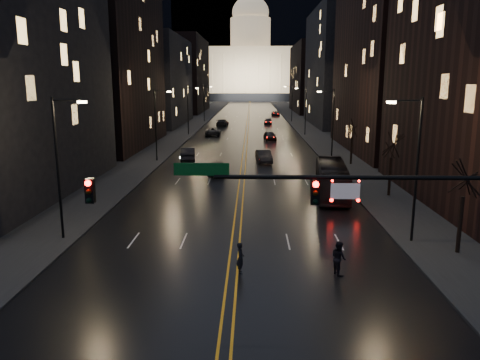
# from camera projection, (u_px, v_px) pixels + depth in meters

# --- Properties ---
(ground) EXTENTS (900.00, 900.00, 0.00)m
(ground) POSITION_uv_depth(u_px,v_px,m) (228.00, 320.00, 19.75)
(ground) COLOR black
(ground) RESTS_ON ground
(road) EXTENTS (20.00, 320.00, 0.02)m
(road) POSITION_uv_depth(u_px,v_px,m) (249.00, 114.00, 146.93)
(road) COLOR black
(road) RESTS_ON ground
(sidewalk_left) EXTENTS (8.00, 320.00, 0.16)m
(sidewalk_left) POSITION_uv_depth(u_px,v_px,m) (204.00, 114.00, 147.26)
(sidewalk_left) COLOR black
(sidewalk_left) RESTS_ON ground
(sidewalk_right) EXTENTS (8.00, 320.00, 0.16)m
(sidewalk_right) POSITION_uv_depth(u_px,v_px,m) (293.00, 114.00, 146.57)
(sidewalk_right) COLOR black
(sidewalk_right) RESTS_ON ground
(center_line) EXTENTS (0.62, 320.00, 0.01)m
(center_line) POSITION_uv_depth(u_px,v_px,m) (249.00, 114.00, 146.92)
(center_line) COLOR orange
(center_line) RESTS_ON road
(building_left_mid) EXTENTS (12.00, 30.00, 28.00)m
(building_left_mid) POSITION_uv_depth(u_px,v_px,m) (106.00, 54.00, 70.21)
(building_left_mid) COLOR black
(building_left_mid) RESTS_ON ground
(building_left_far) EXTENTS (12.00, 34.00, 20.00)m
(building_left_far) POSITION_uv_depth(u_px,v_px,m) (157.00, 81.00, 108.21)
(building_left_far) COLOR black
(building_left_far) RESTS_ON ground
(building_left_dist) EXTENTS (12.00, 40.00, 24.00)m
(building_left_dist) POSITION_uv_depth(u_px,v_px,m) (186.00, 75.00, 154.76)
(building_left_dist) COLOR black
(building_left_dist) RESTS_ON ground
(building_right_tall) EXTENTS (12.00, 30.00, 38.00)m
(building_right_tall) POSITION_uv_depth(u_px,v_px,m) (398.00, 14.00, 64.24)
(building_right_tall) COLOR black
(building_right_tall) RESTS_ON ground
(building_right_mid) EXTENTS (12.00, 34.00, 26.00)m
(building_right_mid) POSITION_uv_depth(u_px,v_px,m) (340.00, 68.00, 106.56)
(building_right_mid) COLOR black
(building_right_mid) RESTS_ON ground
(building_right_dist) EXTENTS (12.00, 40.00, 22.00)m
(building_right_dist) POSITION_uv_depth(u_px,v_px,m) (313.00, 78.00, 153.93)
(building_right_dist) COLOR black
(building_right_dist) RESTS_ON ground
(mountain_ridge) EXTENTS (520.00, 60.00, 130.00)m
(mountain_ridge) POSITION_uv_depth(u_px,v_px,m) (301.00, 12.00, 377.14)
(mountain_ridge) COLOR black
(mountain_ridge) RESTS_ON ground
(capitol) EXTENTS (90.00, 50.00, 58.50)m
(capitol) POSITION_uv_depth(u_px,v_px,m) (250.00, 69.00, 260.79)
(capitol) COLOR black
(capitol) RESTS_ON ground
(traffic_signal) EXTENTS (17.29, 0.45, 7.00)m
(traffic_signal) POSITION_uv_depth(u_px,v_px,m) (375.00, 205.00, 18.55)
(traffic_signal) COLOR black
(traffic_signal) RESTS_ON ground
(streetlamp_right_near) EXTENTS (2.13, 0.25, 9.00)m
(streetlamp_right_near) POSITION_uv_depth(u_px,v_px,m) (414.00, 163.00, 28.22)
(streetlamp_right_near) COLOR black
(streetlamp_right_near) RESTS_ON ground
(streetlamp_left_near) EXTENTS (2.13, 0.25, 9.00)m
(streetlamp_left_near) POSITION_uv_depth(u_px,v_px,m) (60.00, 161.00, 28.75)
(streetlamp_left_near) COLOR black
(streetlamp_left_near) RESTS_ON ground
(streetlamp_right_mid) EXTENTS (2.13, 0.25, 9.00)m
(streetlamp_right_mid) POSITION_uv_depth(u_px,v_px,m) (331.00, 122.00, 57.57)
(streetlamp_right_mid) COLOR black
(streetlamp_right_mid) RESTS_ON ground
(streetlamp_left_mid) EXTENTS (2.13, 0.25, 9.00)m
(streetlamp_left_mid) POSITION_uv_depth(u_px,v_px,m) (157.00, 121.00, 58.10)
(streetlamp_left_mid) COLOR black
(streetlamp_left_mid) RESTS_ON ground
(streetlamp_right_far) EXTENTS (2.13, 0.25, 9.00)m
(streetlamp_right_far) POSITION_uv_depth(u_px,v_px,m) (305.00, 108.00, 86.92)
(streetlamp_right_far) COLOR black
(streetlamp_right_far) RESTS_ON ground
(streetlamp_left_far) EXTENTS (2.13, 0.25, 9.00)m
(streetlamp_left_far) POSITION_uv_depth(u_px,v_px,m) (189.00, 108.00, 87.45)
(streetlamp_left_far) COLOR black
(streetlamp_left_far) RESTS_ON ground
(streetlamp_right_dist) EXTENTS (2.13, 0.25, 9.00)m
(streetlamp_right_dist) POSITION_uv_depth(u_px,v_px,m) (291.00, 102.00, 116.27)
(streetlamp_right_dist) COLOR black
(streetlamp_right_dist) RESTS_ON ground
(streetlamp_left_dist) EXTENTS (2.13, 0.25, 9.00)m
(streetlamp_left_dist) POSITION_uv_depth(u_px,v_px,m) (205.00, 101.00, 116.80)
(streetlamp_left_dist) COLOR black
(streetlamp_left_dist) RESTS_ON ground
(tree_right_near) EXTENTS (2.40, 2.40, 6.65)m
(tree_right_near) POSITION_uv_depth(u_px,v_px,m) (465.00, 179.00, 26.33)
(tree_right_near) COLOR black
(tree_right_near) RESTS_ON ground
(tree_right_mid) EXTENTS (2.40, 2.40, 6.65)m
(tree_right_mid) POSITION_uv_depth(u_px,v_px,m) (392.00, 146.00, 40.03)
(tree_right_mid) COLOR black
(tree_right_mid) RESTS_ON ground
(tree_right_far) EXTENTS (2.40, 2.40, 6.65)m
(tree_right_far) POSITION_uv_depth(u_px,v_px,m) (353.00, 128.00, 55.68)
(tree_right_far) COLOR black
(tree_right_far) RESTS_ON ground
(bus) EXTENTS (3.60, 10.83, 2.96)m
(bus) POSITION_uv_depth(u_px,v_px,m) (332.00, 179.00, 41.16)
(bus) COLOR black
(bus) RESTS_ON ground
(oncoming_car_a) EXTENTS (1.94, 4.68, 1.59)m
(oncoming_car_a) POSITION_uv_depth(u_px,v_px,m) (217.00, 167.00, 50.75)
(oncoming_car_a) COLOR black
(oncoming_car_a) RESTS_ON ground
(oncoming_car_b) EXTENTS (2.47, 5.38, 1.71)m
(oncoming_car_b) POSITION_uv_depth(u_px,v_px,m) (188.00, 154.00, 59.79)
(oncoming_car_b) COLOR black
(oncoming_car_b) RESTS_ON ground
(oncoming_car_c) EXTENTS (2.69, 5.76, 1.59)m
(oncoming_car_c) POSITION_uv_depth(u_px,v_px,m) (213.00, 132.00, 87.21)
(oncoming_car_c) COLOR black
(oncoming_car_c) RESTS_ON ground
(oncoming_car_d) EXTENTS (2.75, 5.67, 1.59)m
(oncoming_car_d) POSITION_uv_depth(u_px,v_px,m) (222.00, 123.00, 106.10)
(oncoming_car_d) COLOR black
(oncoming_car_d) RESTS_ON ground
(receding_car_a) EXTENTS (2.16, 4.92, 1.57)m
(receding_car_a) POSITION_uv_depth(u_px,v_px,m) (264.00, 156.00, 58.23)
(receding_car_a) COLOR black
(receding_car_a) RESTS_ON ground
(receding_car_b) EXTENTS (2.37, 4.78, 1.57)m
(receding_car_b) POSITION_uv_depth(u_px,v_px,m) (270.00, 136.00, 80.32)
(receding_car_b) COLOR black
(receding_car_b) RESTS_ON ground
(receding_car_c) EXTENTS (2.07, 4.62, 1.31)m
(receding_car_c) POSITION_uv_depth(u_px,v_px,m) (268.00, 122.00, 110.81)
(receding_car_c) COLOR black
(receding_car_c) RESTS_ON ground
(receding_car_d) EXTENTS (2.41, 5.09, 1.40)m
(receding_car_d) POSITION_uv_depth(u_px,v_px,m) (276.00, 114.00, 138.23)
(receding_car_d) COLOR black
(receding_car_d) RESTS_ON ground
(pedestrian_a) EXTENTS (0.50, 0.67, 1.69)m
(pedestrian_a) POSITION_uv_depth(u_px,v_px,m) (240.00, 258.00, 24.46)
(pedestrian_a) COLOR black
(pedestrian_a) RESTS_ON ground
(pedestrian_b) EXTENTS (0.75, 0.99, 1.81)m
(pedestrian_b) POSITION_uv_depth(u_px,v_px,m) (339.00, 258.00, 24.32)
(pedestrian_b) COLOR black
(pedestrian_b) RESTS_ON ground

